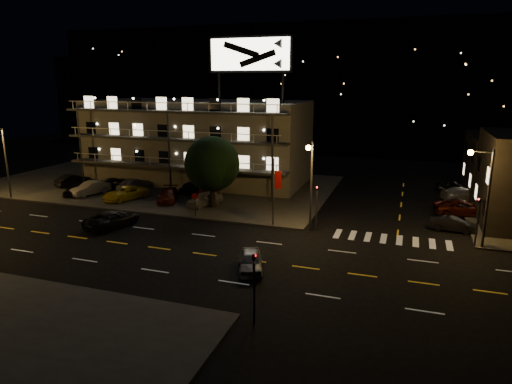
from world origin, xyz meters
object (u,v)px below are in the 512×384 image
(tree, at_px, (212,165))
(lot_car_2, at_px, (126,193))
(lot_car_7, at_px, (134,185))
(road_car_east, at_px, (251,261))
(road_car_west, at_px, (112,219))
(lot_car_4, at_px, (205,199))
(side_car_0, at_px, (453,224))

(tree, distance_m, lot_car_2, 11.09)
(lot_car_7, height_order, road_car_east, lot_car_7)
(lot_car_7, distance_m, road_car_west, 13.48)
(tree, bearing_deg, road_car_west, -125.80)
(tree, bearing_deg, lot_car_2, -178.48)
(lot_car_4, bearing_deg, lot_car_2, -154.29)
(lot_car_4, xyz_separation_m, road_car_west, (-5.15, -8.91, -0.13))
(side_car_0, distance_m, road_car_east, 19.87)
(road_car_west, bearing_deg, lot_car_7, -49.63)
(road_car_east, bearing_deg, side_car_0, 24.39)
(road_car_east, bearing_deg, road_car_west, 141.37)
(tree, bearing_deg, lot_car_4, 163.39)
(tree, distance_m, lot_car_7, 12.97)
(side_car_0, distance_m, road_car_west, 30.77)
(lot_car_4, xyz_separation_m, road_car_east, (10.15, -14.08, -0.17))
(lot_car_4, bearing_deg, road_car_west, -97.93)
(lot_car_2, distance_m, side_car_0, 33.76)
(lot_car_2, xyz_separation_m, side_car_0, (33.76, 0.40, -0.22))
(tree, relative_size, road_car_east, 1.82)
(lot_car_2, relative_size, road_car_west, 0.97)
(tree, height_order, road_car_east, tree)
(side_car_0, bearing_deg, tree, 96.38)
(road_car_east, xyz_separation_m, road_car_west, (-15.31, 5.17, 0.04))
(lot_car_2, xyz_separation_m, road_car_east, (19.55, -13.49, -0.16))
(lot_car_7, bearing_deg, lot_car_4, 168.14)
(lot_car_7, height_order, side_car_0, lot_car_7)
(lot_car_2, bearing_deg, road_car_east, -10.75)
(road_car_east, bearing_deg, lot_car_2, 125.44)
(tree, bearing_deg, side_car_0, 0.29)
(side_car_0, height_order, road_car_west, road_car_west)
(lot_car_2, bearing_deg, side_car_0, 24.52)
(lot_car_2, distance_m, lot_car_7, 4.16)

